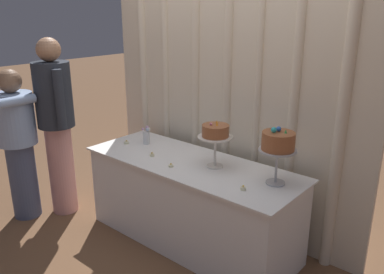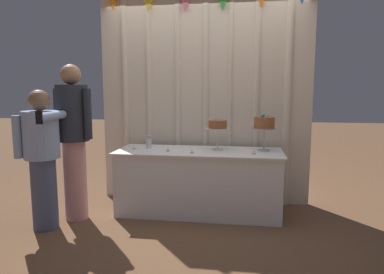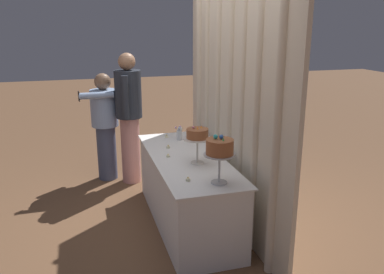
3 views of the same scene
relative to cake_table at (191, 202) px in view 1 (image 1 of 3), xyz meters
name	(u,v)px [view 1 (image 1 of 3)]	position (x,y,z in m)	size (l,w,h in m)	color
ground_plane	(184,245)	(0.00, -0.10, -0.37)	(24.00, 24.00, 0.00)	brown
draped_curtain	(227,69)	(0.00, 0.47, 1.10)	(2.68, 0.16, 2.81)	beige
cake_table	(191,202)	(0.00, 0.00, 0.00)	(1.93, 0.71, 0.75)	white
cake_display_nearleft	(215,133)	(0.21, 0.05, 0.66)	(0.28, 0.28, 0.38)	silver
cake_display_nearright	(278,143)	(0.74, 0.09, 0.69)	(0.27, 0.27, 0.43)	#B2B2B7
flower_vase	(147,135)	(-0.62, 0.08, 0.46)	(0.07, 0.09, 0.18)	silver
tealight_far_left	(126,143)	(-0.77, -0.04, 0.38)	(0.05, 0.05, 0.04)	beige
tealight_near_left	(152,155)	(-0.35, -0.11, 0.39)	(0.04, 0.04, 0.04)	beige
tealight_near_right	(171,166)	(-0.06, -0.18, 0.38)	(0.04, 0.04, 0.03)	beige
tealight_far_right	(243,188)	(0.62, -0.16, 0.39)	(0.04, 0.04, 0.04)	beige
guest_man_pink_jacket	(56,121)	(-1.34, -0.41, 0.57)	(0.49, 0.43, 1.72)	#D6938E
guest_girl_blue_dress	(17,140)	(-1.54, -0.72, 0.41)	(0.49, 0.57, 1.45)	#4C5675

